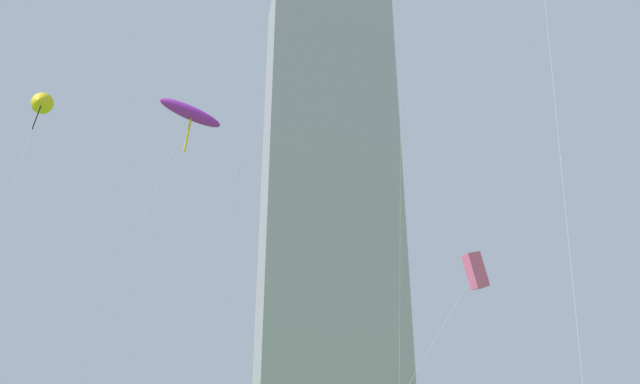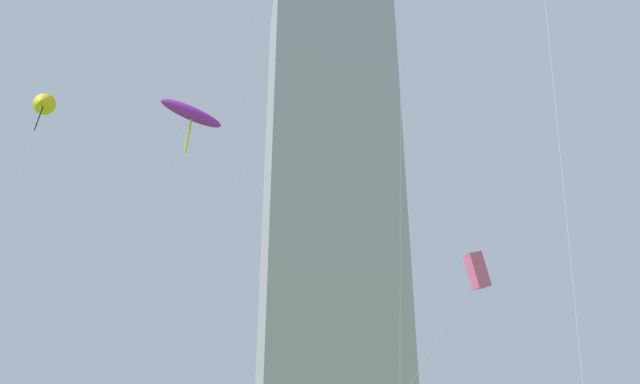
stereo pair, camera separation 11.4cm
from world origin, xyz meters
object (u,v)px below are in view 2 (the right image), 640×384
kite_flying_0 (477,271)px  kite_flying_4 (191,114)px  kite_flying_6 (42,103)px  distant_highrise_0 (331,209)px

kite_flying_0 → kite_flying_4: bearing=-162.2°
kite_flying_0 → kite_flying_6: (-30.61, 18.72, 19.27)m
kite_flying_4 → kite_flying_6: (-12.55, 24.51, 14.46)m
distant_highrise_0 → kite_flying_4: bearing=-105.3°
kite_flying_4 → distant_highrise_0: distant_highrise_0 is taller
kite_flying_0 → kite_flying_4: kite_flying_4 is taller
kite_flying_4 → distant_highrise_0: (30.09, 82.81, 34.39)m
kite_flying_0 → kite_flying_6: size_ratio=0.45×
kite_flying_0 → kite_flying_6: 40.73m
kite_flying_6 → distant_highrise_0: bearing=53.8°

